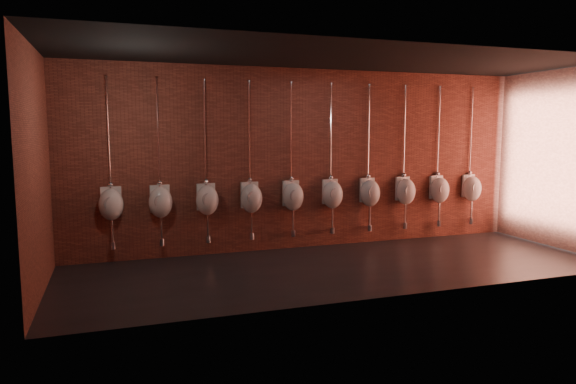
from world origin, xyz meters
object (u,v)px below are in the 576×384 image
object	(u,v)px
urinal_1	(161,202)
urinal_8	(439,189)
urinal_0	(111,204)
urinal_6	(370,192)
urinal_7	(406,191)
urinal_4	(293,196)
urinal_5	(332,194)
urinal_9	(472,188)
urinal_2	(207,199)
urinal_3	(251,198)

from	to	relation	value
urinal_1	urinal_8	xyz separation A→B (m)	(5.32, 0.00, 0.00)
urinal_0	urinal_6	xyz separation A→B (m)	(4.56, 0.00, 0.00)
urinal_1	urinal_7	distance (m)	4.56
urinal_6	urinal_7	xyz separation A→B (m)	(0.76, 0.00, 0.00)
urinal_1	urinal_6	bearing A→B (deg)	0.00
urinal_0	urinal_1	xyz separation A→B (m)	(0.76, 0.00, 0.00)
urinal_1	urinal_7	xyz separation A→B (m)	(4.56, 0.00, 0.00)
urinal_7	urinal_4	bearing A→B (deg)	180.00
urinal_5	urinal_9	world-z (taller)	same
urinal_2	urinal_3	size ratio (longest dim) A/B	1.00
urinal_7	urinal_5	bearing A→B (deg)	180.00
urinal_5	urinal_6	distance (m)	0.76
urinal_6	urinal_8	world-z (taller)	same
urinal_4	urinal_6	world-z (taller)	same
urinal_6	urinal_7	world-z (taller)	same
urinal_1	urinal_9	bearing A→B (deg)	0.00
urinal_3	urinal_8	xyz separation A→B (m)	(3.80, 0.00, 0.00)
urinal_2	urinal_7	distance (m)	3.80
urinal_2	urinal_4	world-z (taller)	same
urinal_3	urinal_5	bearing A→B (deg)	0.00
urinal_5	urinal_9	distance (m)	3.04
urinal_7	urinal_9	xyz separation A→B (m)	(1.52, 0.00, 0.00)
urinal_7	urinal_9	distance (m)	1.52
urinal_2	urinal_6	bearing A→B (deg)	0.00
urinal_8	urinal_6	bearing A→B (deg)	180.00
urinal_7	urinal_9	bearing A→B (deg)	0.00
urinal_1	urinal_9	xyz separation A→B (m)	(6.08, 0.00, 0.00)
urinal_6	urinal_7	distance (m)	0.76
urinal_2	urinal_8	world-z (taller)	same
urinal_3	urinal_2	bearing A→B (deg)	180.00
urinal_3	urinal_6	world-z (taller)	same
urinal_5	urinal_0	bearing A→B (deg)	180.00
urinal_2	urinal_9	bearing A→B (deg)	0.00
urinal_2	urinal_3	world-z (taller)	same
urinal_2	urinal_8	distance (m)	4.56
urinal_1	urinal_8	world-z (taller)	same
urinal_4	urinal_8	xyz separation A→B (m)	(3.04, 0.00, 0.00)
urinal_6	urinal_8	xyz separation A→B (m)	(1.52, 0.00, 0.00)
urinal_6	urinal_8	size ratio (longest dim) A/B	1.00
urinal_4	urinal_5	size ratio (longest dim) A/B	1.00
urinal_4	urinal_9	bearing A→B (deg)	0.00
urinal_4	urinal_8	bearing A→B (deg)	0.00
urinal_1	urinal_5	world-z (taller)	same
urinal_0	urinal_2	distance (m)	1.52
urinal_4	urinal_8	distance (m)	3.04
urinal_3	urinal_4	world-z (taller)	same
urinal_5	urinal_2	bearing A→B (deg)	180.00
urinal_2	urinal_8	xyz separation A→B (m)	(4.56, 0.00, 0.00)
urinal_1	urinal_6	size ratio (longest dim) A/B	1.00
urinal_9	urinal_8	bearing A→B (deg)	180.00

